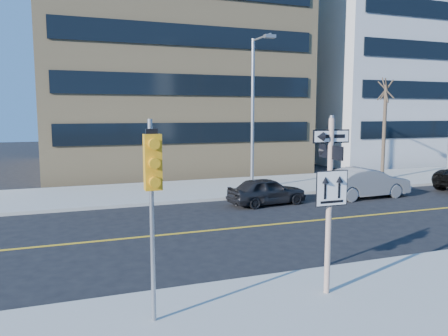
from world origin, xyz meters
name	(u,v)px	position (x,y,z in m)	size (l,w,h in m)	color
ground	(277,264)	(0.00, 0.00, 0.00)	(120.00, 120.00, 0.00)	black
far_sidewalk	(435,175)	(18.00, 12.00, 0.07)	(66.00, 6.00, 0.15)	#ADABA2
sign_pole	(330,195)	(0.00, -2.51, 2.44)	(0.92, 0.92, 4.06)	silver
traffic_signal	(153,179)	(-4.00, -2.66, 3.03)	(0.32, 0.45, 4.00)	gray
parked_car_a	(267,191)	(3.21, 7.45, 0.64)	(3.75, 1.51, 1.28)	black
parked_car_b	(365,183)	(8.64, 7.32, 0.76)	(4.58, 1.60, 1.51)	slate
streetlight_a	(254,104)	(4.00, 10.76, 4.76)	(0.55, 2.25, 8.00)	gray
street_tree_west	(386,92)	(13.00, 11.30, 5.52)	(1.80, 1.80, 6.35)	#3C2D23
building_brick	(161,54)	(2.00, 25.00, 9.00)	(18.00, 18.00, 18.00)	tan
building_grey_mid	(389,79)	(24.00, 24.00, 7.50)	(20.00, 16.00, 15.00)	#AFB3B5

